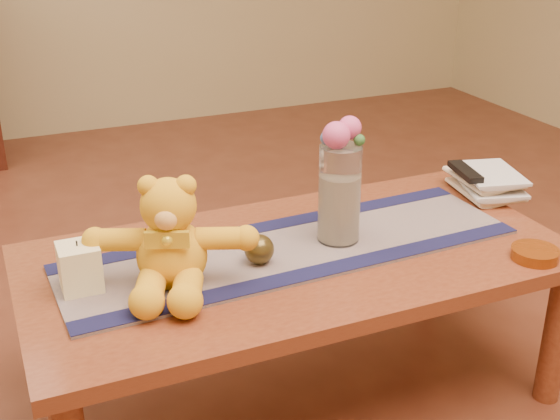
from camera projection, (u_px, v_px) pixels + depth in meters
name	position (u px, v px, depth m)	size (l,w,h in m)	color
floor	(296.00, 394.00, 2.06)	(5.50, 5.50, 0.00)	#562718
coffee_table_top	(298.00, 260.00, 1.89)	(1.40, 0.70, 0.04)	#612A17
table_leg_fr	(556.00, 335.00, 1.97)	(0.07, 0.07, 0.41)	#612A17
table_leg_bl	(40.00, 331.00, 1.99)	(0.07, 0.07, 0.41)	#612A17
table_leg_br	(433.00, 247.00, 2.45)	(0.07, 0.07, 0.41)	#612A17
persian_runner	(292.00, 249.00, 1.89)	(1.20, 0.35, 0.01)	#191E48
runner_border_near	(318.00, 271.00, 1.77)	(1.20, 0.06, 0.00)	#121338
runner_border_far	(269.00, 226.00, 2.01)	(1.20, 0.06, 0.00)	#121338
teddy_bear	(170.00, 233.00, 1.67)	(0.38, 0.31, 0.26)	gold
pillar_candle	(80.00, 267.00, 1.67)	(0.09, 0.09, 0.11)	#FFF7BB
candle_wick	(77.00, 243.00, 1.65)	(0.00, 0.00, 0.01)	black
glass_vase	(339.00, 194.00, 1.88)	(0.11, 0.11, 0.26)	silver
potpourri_fill	(339.00, 208.00, 1.90)	(0.09, 0.09, 0.18)	beige
rose_left	(336.00, 135.00, 1.80)	(0.07, 0.07, 0.07)	#D54B89
rose_right	(350.00, 128.00, 1.82)	(0.06, 0.06, 0.06)	#D54B89
blue_flower_back	(339.00, 131.00, 1.85)	(0.04, 0.04, 0.04)	#4A63A0
blue_flower_side	(327.00, 138.00, 1.83)	(0.04, 0.04, 0.04)	#4A63A0
leaf_sprig	(359.00, 140.00, 1.82)	(0.03, 0.03, 0.03)	#33662D
bronze_ball	(259.00, 249.00, 1.80)	(0.08, 0.08, 0.08)	#463917
book_bottom	(461.00, 193.00, 2.22)	(0.17, 0.22, 0.02)	beige
book_lower	(464.00, 188.00, 2.21)	(0.16, 0.22, 0.02)	beige
book_upper	(460.00, 181.00, 2.21)	(0.17, 0.22, 0.02)	beige
book_top	(465.00, 176.00, 2.20)	(0.16, 0.22, 0.02)	beige
tv_remote	(465.00, 172.00, 2.18)	(0.04, 0.16, 0.02)	black
amber_dish	(535.00, 254.00, 1.84)	(0.12, 0.12, 0.03)	#BF5914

